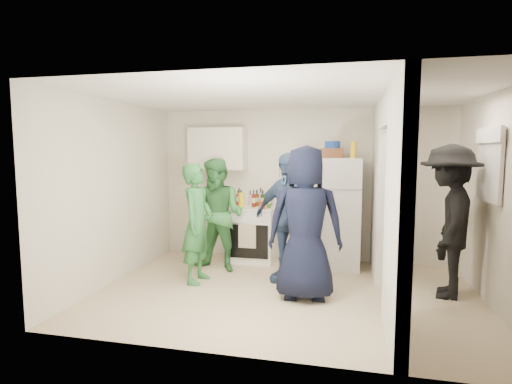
# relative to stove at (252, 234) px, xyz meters

# --- Properties ---
(floor) EXTENTS (4.80, 4.80, 0.00)m
(floor) POSITION_rel_stove_xyz_m (0.77, -1.37, -0.45)
(floor) COLOR beige
(floor) RESTS_ON ground
(wall_back) EXTENTS (4.80, 0.00, 4.80)m
(wall_back) POSITION_rel_stove_xyz_m (0.77, 0.33, 0.80)
(wall_back) COLOR silver
(wall_back) RESTS_ON floor
(wall_front) EXTENTS (4.80, 0.00, 4.80)m
(wall_front) POSITION_rel_stove_xyz_m (0.77, -3.07, 0.80)
(wall_front) COLOR silver
(wall_front) RESTS_ON floor
(wall_left) EXTENTS (0.00, 3.40, 3.40)m
(wall_left) POSITION_rel_stove_xyz_m (-1.63, -1.37, 0.80)
(wall_left) COLOR silver
(wall_left) RESTS_ON floor
(wall_right) EXTENTS (0.00, 3.40, 3.40)m
(wall_right) POSITION_rel_stove_xyz_m (3.17, -1.37, 0.80)
(wall_right) COLOR silver
(wall_right) RESTS_ON floor
(ceiling) EXTENTS (4.80, 4.80, 0.00)m
(ceiling) POSITION_rel_stove_xyz_m (0.77, -1.37, 2.05)
(ceiling) COLOR white
(ceiling) RESTS_ON wall_back
(partition_pier_back) EXTENTS (0.12, 1.20, 2.50)m
(partition_pier_back) POSITION_rel_stove_xyz_m (1.97, -0.27, 0.80)
(partition_pier_back) COLOR silver
(partition_pier_back) RESTS_ON floor
(partition_pier_front) EXTENTS (0.12, 1.20, 2.50)m
(partition_pier_front) POSITION_rel_stove_xyz_m (1.97, -2.47, 0.80)
(partition_pier_front) COLOR silver
(partition_pier_front) RESTS_ON floor
(partition_header) EXTENTS (0.12, 1.00, 0.40)m
(partition_header) POSITION_rel_stove_xyz_m (1.97, -1.37, 1.85)
(partition_header) COLOR silver
(partition_header) RESTS_ON partition_pier_back
(stove) EXTENTS (0.76, 0.63, 0.90)m
(stove) POSITION_rel_stove_xyz_m (0.00, 0.00, 0.00)
(stove) COLOR white
(stove) RESTS_ON floor
(upper_cabinet) EXTENTS (0.95, 0.34, 0.70)m
(upper_cabinet) POSITION_rel_stove_xyz_m (-0.63, 0.15, 1.40)
(upper_cabinet) COLOR silver
(upper_cabinet) RESTS_ON wall_back
(fridge) EXTENTS (0.70, 0.68, 1.71)m
(fridge) POSITION_rel_stove_xyz_m (1.37, -0.03, 0.40)
(fridge) COLOR white
(fridge) RESTS_ON floor
(wicker_basket) EXTENTS (0.35, 0.25, 0.15)m
(wicker_basket) POSITION_rel_stove_xyz_m (1.27, 0.02, 1.33)
(wicker_basket) COLOR brown
(wicker_basket) RESTS_ON fridge
(blue_bowl) EXTENTS (0.24, 0.24, 0.11)m
(blue_bowl) POSITION_rel_stove_xyz_m (1.27, 0.02, 1.46)
(blue_bowl) COLOR #153D95
(blue_bowl) RESTS_ON wicker_basket
(yellow_cup_stack_top) EXTENTS (0.09, 0.09, 0.25)m
(yellow_cup_stack_top) POSITION_rel_stove_xyz_m (1.59, -0.13, 1.38)
(yellow_cup_stack_top) COLOR yellow
(yellow_cup_stack_top) RESTS_ON fridge
(wall_clock) EXTENTS (0.22, 0.02, 0.22)m
(wall_clock) POSITION_rel_stove_xyz_m (0.82, 0.31, 1.25)
(wall_clock) COLOR white
(wall_clock) RESTS_ON wall_back
(spice_shelf) EXTENTS (0.35, 0.08, 0.03)m
(spice_shelf) POSITION_rel_stove_xyz_m (0.77, 0.28, 0.90)
(spice_shelf) COLOR olive
(spice_shelf) RESTS_ON wall_back
(nook_window) EXTENTS (0.03, 0.70, 0.80)m
(nook_window) POSITION_rel_stove_xyz_m (3.15, -1.17, 1.20)
(nook_window) COLOR black
(nook_window) RESTS_ON wall_right
(nook_window_frame) EXTENTS (0.04, 0.76, 0.86)m
(nook_window_frame) POSITION_rel_stove_xyz_m (3.13, -1.17, 1.20)
(nook_window_frame) COLOR white
(nook_window_frame) RESTS_ON wall_right
(nook_valance) EXTENTS (0.04, 0.82, 0.18)m
(nook_valance) POSITION_rel_stove_xyz_m (3.11, -1.17, 1.55)
(nook_valance) COLOR white
(nook_valance) RESTS_ON wall_right
(yellow_cup_stack_stove) EXTENTS (0.09, 0.09, 0.25)m
(yellow_cup_stack_stove) POSITION_rel_stove_xyz_m (-0.12, -0.22, 0.58)
(yellow_cup_stack_stove) COLOR yellow
(yellow_cup_stack_stove) RESTS_ON stove
(red_cup) EXTENTS (0.09, 0.09, 0.12)m
(red_cup) POSITION_rel_stove_xyz_m (0.22, -0.20, 0.51)
(red_cup) COLOR #B8340C
(red_cup) RESTS_ON stove
(person_green_left) EXTENTS (0.42, 0.62, 1.65)m
(person_green_left) POSITION_rel_stove_xyz_m (-0.49, -1.21, 0.37)
(person_green_left) COLOR #2F7735
(person_green_left) RESTS_ON floor
(person_green_center) EXTENTS (0.92, 0.77, 1.71)m
(person_green_center) POSITION_rel_stove_xyz_m (-0.38, -0.63, 0.40)
(person_green_center) COLOR #3C893D
(person_green_center) RESTS_ON floor
(person_denim) EXTENTS (1.14, 0.85, 1.80)m
(person_denim) POSITION_rel_stove_xyz_m (0.72, -0.94, 0.45)
(person_denim) COLOR #324D6E
(person_denim) RESTS_ON floor
(person_navy) EXTENTS (0.97, 0.68, 1.89)m
(person_navy) POSITION_rel_stove_xyz_m (1.02, -1.52, 0.49)
(person_navy) COLOR black
(person_navy) RESTS_ON floor
(person_nook) EXTENTS (1.00, 1.37, 1.90)m
(person_nook) POSITION_rel_stove_xyz_m (2.75, -1.05, 0.50)
(person_nook) COLOR black
(person_nook) RESTS_ON floor
(bottle_a) EXTENTS (0.08, 0.08, 0.25)m
(bottle_a) POSITION_rel_stove_xyz_m (-0.27, 0.13, 0.57)
(bottle_a) COLOR brown
(bottle_a) RESTS_ON stove
(bottle_b) EXTENTS (0.06, 0.06, 0.28)m
(bottle_b) POSITION_rel_stove_xyz_m (-0.17, -0.07, 0.59)
(bottle_b) COLOR #234216
(bottle_b) RESTS_ON stove
(bottle_c) EXTENTS (0.06, 0.06, 0.25)m
(bottle_c) POSITION_rel_stove_xyz_m (-0.07, 0.14, 0.58)
(bottle_c) COLOR #AEB3BD
(bottle_c) RESTS_ON stove
(bottle_d) EXTENTS (0.06, 0.06, 0.28)m
(bottle_d) POSITION_rel_stove_xyz_m (0.04, -0.05, 0.59)
(bottle_d) COLOR maroon
(bottle_d) RESTS_ON stove
(bottle_e) EXTENTS (0.07, 0.07, 0.29)m
(bottle_e) POSITION_rel_stove_xyz_m (0.10, 0.17, 0.60)
(bottle_e) COLOR #B1B8C5
(bottle_e) RESTS_ON stove
(bottle_f) EXTENTS (0.07, 0.07, 0.27)m
(bottle_f) POSITION_rel_stove_xyz_m (0.17, 0.04, 0.59)
(bottle_f) COLOR #183814
(bottle_f) RESTS_ON stove
(bottle_g) EXTENTS (0.06, 0.06, 0.25)m
(bottle_g) POSITION_rel_stove_xyz_m (0.28, 0.14, 0.58)
(bottle_g) COLOR olive
(bottle_g) RESTS_ON stove
(bottle_h) EXTENTS (0.07, 0.07, 0.27)m
(bottle_h) POSITION_rel_stove_xyz_m (-0.28, -0.12, 0.59)
(bottle_h) COLOR #A7AAB3
(bottle_h) RESTS_ON stove
(bottle_i) EXTENTS (0.07, 0.07, 0.27)m
(bottle_i) POSITION_rel_stove_xyz_m (0.06, 0.09, 0.59)
(bottle_i) COLOR #602F10
(bottle_i) RESTS_ON stove
(bottle_j) EXTENTS (0.06, 0.06, 0.28)m
(bottle_j) POSITION_rel_stove_xyz_m (0.30, -0.12, 0.59)
(bottle_j) COLOR #2B6623
(bottle_j) RESTS_ON stove
(bottle_k) EXTENTS (0.06, 0.06, 0.30)m
(bottle_k) POSITION_rel_stove_xyz_m (-0.24, 0.05, 0.60)
(bottle_k) COLOR brown
(bottle_k) RESTS_ON stove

